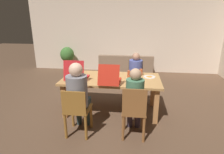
{
  "coord_description": "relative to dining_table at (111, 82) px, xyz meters",
  "views": [
    {
      "loc": [
        0.49,
        -3.71,
        1.98
      ],
      "look_at": [
        0.0,
        0.1,
        0.75
      ],
      "focal_mm": 30.19,
      "sensor_mm": 36.0,
      "label": 1
    }
  ],
  "objects": [
    {
      "name": "ground_plane",
      "position": [
        0.0,
        0.0,
        -0.66
      ],
      "size": [
        20.0,
        20.0,
        0.0
      ],
      "primitive_type": "plane",
      "color": "brown"
    },
    {
      "name": "back_wall",
      "position": [
        0.0,
        3.34,
        0.81
      ],
      "size": [
        7.05,
        0.12,
        2.94
      ],
      "primitive_type": "cube",
      "color": "beige",
      "rests_on": "ground"
    },
    {
      "name": "dining_table",
      "position": [
        0.0,
        0.0,
        0.0
      ],
      "size": [
        2.03,
        1.01,
        0.76
      ],
      "color": "tan",
      "rests_on": "ground"
    },
    {
      "name": "chair_0",
      "position": [
        0.5,
        0.92,
        -0.13
      ],
      "size": [
        0.38,
        0.4,
        0.95
      ],
      "color": "brown",
      "rests_on": "ground"
    },
    {
      "name": "person_0",
      "position": [
        0.5,
        0.78,
        0.03
      ],
      "size": [
        0.33,
        0.49,
        1.15
      ],
      "color": "#443A48",
      "rests_on": "ground"
    },
    {
      "name": "chair_1",
      "position": [
        -0.46,
        -0.97,
        -0.19
      ],
      "size": [
        0.42,
        0.44,
        0.87
      ],
      "color": "#99662A",
      "rests_on": "ground"
    },
    {
      "name": "person_1",
      "position": [
        -0.46,
        -0.85,
        0.1
      ],
      "size": [
        0.35,
        0.51,
        1.28
      ],
      "color": "#2D3D3D",
      "rests_on": "ground"
    },
    {
      "name": "chair_2",
      "position": [
        0.5,
        -0.93,
        -0.16
      ],
      "size": [
        0.4,
        0.39,
        0.93
      ],
      "color": "#925C30",
      "rests_on": "ground"
    },
    {
      "name": "person_2",
      "position": [
        0.5,
        -0.8,
        0.05
      ],
      "size": [
        0.29,
        0.48,
        1.21
      ],
      "color": "#392D3B",
      "rests_on": "ground"
    },
    {
      "name": "pizza_box_0",
      "position": [
        -0.69,
        -0.15,
        0.15
      ],
      "size": [
        0.4,
        0.48,
        0.43
      ],
      "color": "red",
      "rests_on": "dining_table"
    },
    {
      "name": "pizza_box_1",
      "position": [
        0.01,
        -0.26,
        0.15
      ],
      "size": [
        0.4,
        0.54,
        0.39
      ],
      "color": "red",
      "rests_on": "dining_table"
    },
    {
      "name": "plate_0",
      "position": [
        0.52,
        -0.26,
        0.11
      ],
      "size": [
        0.26,
        0.26,
        0.03
      ],
      "color": "white",
      "rests_on": "dining_table"
    },
    {
      "name": "plate_1",
      "position": [
        0.79,
        0.17,
        0.11
      ],
      "size": [
        0.25,
        0.25,
        0.03
      ],
      "color": "white",
      "rests_on": "dining_table"
    },
    {
      "name": "drinking_glass_0",
      "position": [
        0.62,
        0.3,
        0.17
      ],
      "size": [
        0.07,
        0.07,
        0.14
      ],
      "primitive_type": "cylinder",
      "color": "#BA4F2A",
      "rests_on": "dining_table"
    },
    {
      "name": "drinking_glass_1",
      "position": [
        0.36,
        0.1,
        0.17
      ],
      "size": [
        0.06,
        0.06,
        0.15
      ],
      "primitive_type": "cylinder",
      "color": "#B14D2C",
      "rests_on": "dining_table"
    },
    {
      "name": "drinking_glass_2",
      "position": [
        -0.27,
        0.19,
        0.17
      ],
      "size": [
        0.07,
        0.07,
        0.14
      ],
      "primitive_type": "cylinder",
      "color": "#DABF5C",
      "rests_on": "dining_table"
    },
    {
      "name": "couch",
      "position": [
        0.17,
        2.61,
        -0.38
      ],
      "size": [
        1.78,
        0.89,
        0.78
      ],
      "color": "#876B53",
      "rests_on": "ground"
    },
    {
      "name": "potted_plant",
      "position": [
        -2.05,
        2.95,
        -0.11
      ],
      "size": [
        0.51,
        0.51,
        0.93
      ],
      "color": "#B96749",
      "rests_on": "ground"
    }
  ]
}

